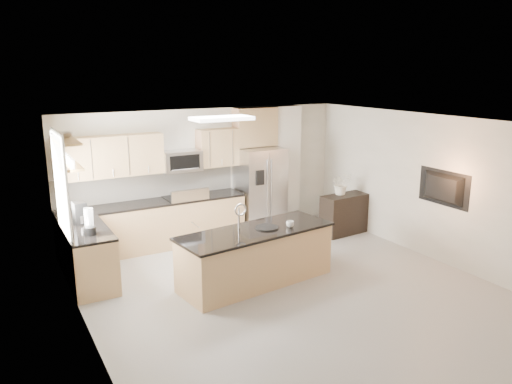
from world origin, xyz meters
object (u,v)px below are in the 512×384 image
range (186,220)px  cup (290,224)px  credenza (345,214)px  television (440,188)px  island (256,256)px  kettle (89,222)px  microwave (181,161)px  platter (267,228)px  bowl (63,134)px  flower_vase (341,178)px  coffee_maker (80,214)px  refrigerator (260,190)px  blender (89,223)px

range → cup: bearing=-71.4°
credenza → television: size_ratio=0.97×
island → cup: (0.55, -0.14, 0.49)m
kettle → microwave: bearing=30.6°
microwave → platter: bearing=-79.0°
range → television: (3.51, -3.12, 0.88)m
bowl → flower_vase: (5.30, -0.20, -1.21)m
island → coffee_maker: 2.92m
refrigerator → cup: size_ratio=13.84×
platter → range: bearing=101.6°
cup → television: bearing=-13.5°
platter → bowl: 3.48m
range → cup: range is taller
microwave → kettle: bearing=-149.4°
kettle → flower_vase: bearing=0.9°
coffee_maker → refrigerator: bearing=11.0°
bowl → credenza: bearing=-3.0°
microwave → bowl: bearing=-157.9°
microwave → bowl: size_ratio=1.88×
island → platter: island is taller
credenza → blender: 5.25m
kettle → flower_vase: (5.08, 0.08, 0.16)m
credenza → platter: bearing=-158.8°
microwave → island: bearing=-83.5°
island → blender: bearing=151.3°
cup → microwave: bearing=107.8°
blender → island: bearing=-21.5°
kettle → island: bearing=-28.8°
refrigerator → platter: 2.59m
microwave → flower_vase: microwave is taller
bowl → platter: bearing=-29.7°
credenza → coffee_maker: (-5.21, 0.29, 0.68)m
cup → flower_vase: (2.22, 1.49, 0.24)m
island → cup: bearing=-21.2°
island → kettle: (-2.31, 1.27, 0.57)m
range → blender: blender is taller
flower_vase → island: bearing=-154.1°
refrigerator → flower_vase: bearing=-34.2°
island → platter: (0.20, -0.01, 0.45)m
platter → television: 3.16m
refrigerator → bowl: 4.25m
range → platter: (0.48, -2.35, 0.42)m
platter → television: (3.03, -0.77, 0.45)m
kettle → platter: bearing=-26.9°
bowl → blender: bearing=-74.3°
microwave → credenza: size_ratio=0.73×
kettle → blender: bearing=-98.4°
microwave → blender: bearing=-143.5°
television → platter: bearing=75.7°
microwave → flower_vase: 3.28m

